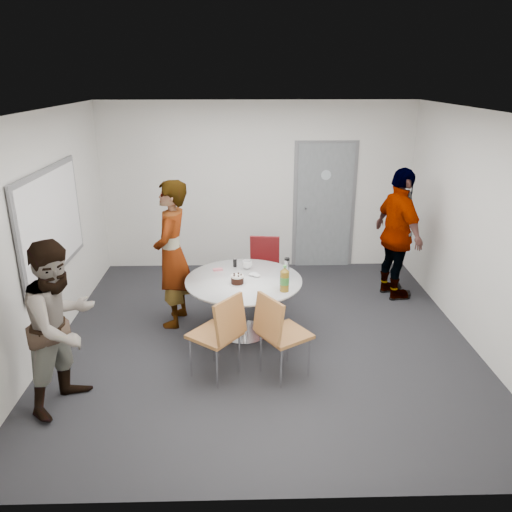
{
  "coord_description": "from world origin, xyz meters",
  "views": [
    {
      "loc": [
        -0.23,
        -5.45,
        3.08
      ],
      "look_at": [
        -0.08,
        0.25,
        0.98
      ],
      "focal_mm": 35.0,
      "sensor_mm": 36.0,
      "label": 1
    }
  ],
  "objects_px": {
    "chair_near_left": "(221,329)",
    "person_right": "(398,235)",
    "person_left": "(62,325)",
    "chair_near_right": "(278,328)",
    "person_main": "(172,254)",
    "table": "(246,287)",
    "whiteboard": "(52,222)",
    "chair_far": "(264,262)",
    "door": "(324,206)"
  },
  "relations": [
    {
      "from": "chair_near_left",
      "to": "person_right",
      "type": "height_order",
      "value": "person_right"
    },
    {
      "from": "person_left",
      "to": "chair_near_right",
      "type": "bearing_deg",
      "value": -55.04
    },
    {
      "from": "person_left",
      "to": "person_right",
      "type": "xyz_separation_m",
      "value": [
        3.9,
        2.41,
        0.1
      ]
    },
    {
      "from": "person_main",
      "to": "table",
      "type": "bearing_deg",
      "value": 76.51
    },
    {
      "from": "table",
      "to": "chair_near_left",
      "type": "bearing_deg",
      "value": -105.34
    },
    {
      "from": "whiteboard",
      "to": "person_main",
      "type": "relative_size",
      "value": 1.01
    },
    {
      "from": "chair_near_right",
      "to": "person_main",
      "type": "distance_m",
      "value": 1.84
    },
    {
      "from": "whiteboard",
      "to": "chair_far",
      "type": "distance_m",
      "value": 2.83
    },
    {
      "from": "whiteboard",
      "to": "person_left",
      "type": "bearing_deg",
      "value": -70.25
    },
    {
      "from": "chair_far",
      "to": "whiteboard",
      "type": "bearing_deg",
      "value": 27.06
    },
    {
      "from": "table",
      "to": "whiteboard",
      "type": "bearing_deg",
      "value": 177.52
    },
    {
      "from": "whiteboard",
      "to": "table",
      "type": "distance_m",
      "value": 2.4
    },
    {
      "from": "whiteboard",
      "to": "table",
      "type": "height_order",
      "value": "whiteboard"
    },
    {
      "from": "chair_far",
      "to": "person_left",
      "type": "xyz_separation_m",
      "value": [
        -2.01,
        -2.36,
        0.28
      ]
    },
    {
      "from": "table",
      "to": "person_main",
      "type": "bearing_deg",
      "value": 159.35
    },
    {
      "from": "whiteboard",
      "to": "chair_near_right",
      "type": "distance_m",
      "value": 2.92
    },
    {
      "from": "whiteboard",
      "to": "person_main",
      "type": "height_order",
      "value": "whiteboard"
    },
    {
      "from": "person_right",
      "to": "whiteboard",
      "type": "bearing_deg",
      "value": 88.52
    },
    {
      "from": "chair_near_right",
      "to": "person_right",
      "type": "xyz_separation_m",
      "value": [
        1.83,
        2.04,
        0.36
      ]
    },
    {
      "from": "chair_near_left",
      "to": "chair_far",
      "type": "relative_size",
      "value": 1.04
    },
    {
      "from": "chair_near_left",
      "to": "chair_near_right",
      "type": "relative_size",
      "value": 1.0
    },
    {
      "from": "person_main",
      "to": "door",
      "type": "bearing_deg",
      "value": 139.54
    },
    {
      "from": "chair_near_right",
      "to": "table",
      "type": "bearing_deg",
      "value": 166.01
    },
    {
      "from": "table",
      "to": "chair_near_left",
      "type": "height_order",
      "value": "table"
    },
    {
      "from": "table",
      "to": "chair_far",
      "type": "distance_m",
      "value": 1.07
    },
    {
      "from": "whiteboard",
      "to": "chair_far",
      "type": "bearing_deg",
      "value": 20.38
    },
    {
      "from": "person_left",
      "to": "table",
      "type": "bearing_deg",
      "value": -27.88
    },
    {
      "from": "chair_near_right",
      "to": "chair_far",
      "type": "xyz_separation_m",
      "value": [
        -0.06,
        1.99,
        -0.02
      ]
    },
    {
      "from": "door",
      "to": "person_left",
      "type": "height_order",
      "value": "door"
    },
    {
      "from": "door",
      "to": "table",
      "type": "bearing_deg",
      "value": -118.74
    },
    {
      "from": "chair_near_right",
      "to": "person_main",
      "type": "xyz_separation_m",
      "value": [
        -1.24,
        1.3,
        0.36
      ]
    },
    {
      "from": "door",
      "to": "chair_far",
      "type": "distance_m",
      "value": 1.76
    },
    {
      "from": "chair_near_left",
      "to": "person_left",
      "type": "height_order",
      "value": "person_left"
    },
    {
      "from": "chair_far",
      "to": "person_right",
      "type": "bearing_deg",
      "value": -171.84
    },
    {
      "from": "door",
      "to": "person_main",
      "type": "height_order",
      "value": "door"
    },
    {
      "from": "chair_near_right",
      "to": "door",
      "type": "bearing_deg",
      "value": 130.95
    },
    {
      "from": "table",
      "to": "chair_near_right",
      "type": "xyz_separation_m",
      "value": [
        0.32,
        -0.96,
        -0.05
      ]
    },
    {
      "from": "table",
      "to": "person_left",
      "type": "bearing_deg",
      "value": -142.8
    },
    {
      "from": "person_main",
      "to": "whiteboard",
      "type": "bearing_deg",
      "value": -72.25
    },
    {
      "from": "chair_near_left",
      "to": "chair_far",
      "type": "distance_m",
      "value": 2.06
    },
    {
      "from": "door",
      "to": "person_main",
      "type": "bearing_deg",
      "value": -137.61
    },
    {
      "from": "whiteboard",
      "to": "table",
      "type": "relative_size",
      "value": 1.34
    },
    {
      "from": "door",
      "to": "table",
      "type": "relative_size",
      "value": 1.5
    },
    {
      "from": "table",
      "to": "chair_far",
      "type": "bearing_deg",
      "value": 75.64
    },
    {
      "from": "door",
      "to": "chair_near_right",
      "type": "distance_m",
      "value": 3.51
    },
    {
      "from": "whiteboard",
      "to": "chair_near_left",
      "type": "xyz_separation_m",
      "value": [
        1.99,
        -1.05,
        -0.86
      ]
    },
    {
      "from": "door",
      "to": "whiteboard",
      "type": "relative_size",
      "value": 1.12
    },
    {
      "from": "whiteboard",
      "to": "chair_near_right",
      "type": "height_order",
      "value": "whiteboard"
    },
    {
      "from": "whiteboard",
      "to": "chair_near_left",
      "type": "distance_m",
      "value": 2.41
    },
    {
      "from": "whiteboard",
      "to": "table",
      "type": "xyz_separation_m",
      "value": [
        2.26,
        -0.1,
        -0.81
      ]
    }
  ]
}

